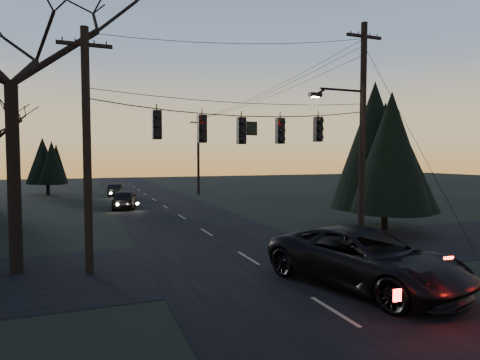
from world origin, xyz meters
name	(u,v)px	position (x,y,z in m)	size (l,w,h in m)	color
main_road	(189,221)	(0.00, 20.00, 0.01)	(8.00, 120.00, 0.02)	black
cross_road	(248,258)	(0.00, 10.00, 0.01)	(60.00, 7.00, 0.02)	black
utility_pole_right	(361,247)	(5.50, 10.00, 0.00)	(5.00, 0.30, 10.00)	black
utility_pole_left	(90,274)	(-6.00, 10.00, 0.00)	(1.80, 0.30, 8.50)	black
utility_pole_far_r	(199,194)	(5.50, 38.00, 0.00)	(1.80, 0.30, 8.50)	black
utility_pole_far_l	(87,192)	(-6.00, 46.00, 0.00)	(0.30, 0.30, 8.00)	black
span_signal_assembly	(243,129)	(-0.24, 10.00, 5.20)	(11.50, 0.44, 1.64)	black
bare_tree_left	(8,6)	(-8.40, 11.05, 9.21)	(9.67, 9.67, 13.17)	black
evergreen_right	(386,146)	(9.53, 13.12, 4.70)	(4.93, 4.93, 8.22)	black
evergreen_dist	(47,164)	(-9.99, 43.45, 3.34)	(3.69, 3.69, 5.50)	black
suv_near	(364,259)	(2.07, 5.41, 0.90)	(2.98, 6.46, 1.79)	black
sedan_oncoming_a	(125,199)	(-3.20, 28.31, 0.74)	(1.76, 4.37, 1.49)	black
sedan_oncoming_b	(116,190)	(-3.20, 39.17, 0.64)	(1.35, 3.86, 1.27)	black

